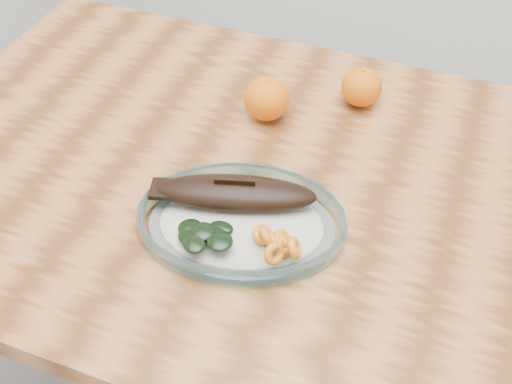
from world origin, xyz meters
TOP-DOWN VIEW (x-y plane):
  - dining_table at (0.00, 0.00)m, footprint 1.20×0.80m
  - plated_meal at (0.03, -0.11)m, footprint 0.66×0.66m
  - orange_left at (-0.03, 0.15)m, footprint 0.08×0.08m
  - orange_right at (0.11, 0.25)m, footprint 0.07×0.07m

SIDE VIEW (x-z plane):
  - dining_table at x=0.00m, z-range 0.28..1.03m
  - plated_meal at x=0.03m, z-range 0.73..0.81m
  - orange_right at x=0.11m, z-range 0.75..0.82m
  - orange_left at x=-0.03m, z-range 0.75..0.83m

